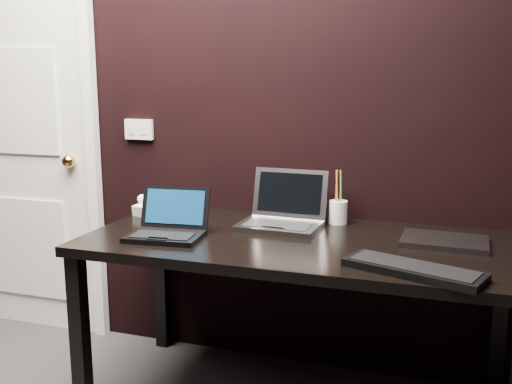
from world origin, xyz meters
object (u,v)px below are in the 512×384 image
(closed_laptop, at_px, (444,241))
(silver_laptop, at_px, (282,217))
(desk, at_px, (298,257))
(door, at_px, (18,140))
(netbook, at_px, (168,227))
(pen_cup, at_px, (338,211))
(desk_phone, at_px, (156,208))
(mobile_phone, at_px, (153,218))
(ext_keyboard, at_px, (413,269))

(closed_laptop, bearing_deg, silver_laptop, 174.67)
(desk, height_order, silver_laptop, silver_laptop)
(door, bearing_deg, desk, -12.82)
(netbook, bearing_deg, pen_cup, 35.08)
(desk_phone, bearing_deg, pen_cup, 7.77)
(mobile_phone, height_order, pen_cup, pen_cup)
(door, relative_size, closed_laptop, 6.49)
(netbook, distance_m, pen_cup, 0.75)
(netbook, distance_m, closed_laptop, 1.09)
(desk, bearing_deg, desk_phone, 165.92)
(door, distance_m, pen_cup, 1.77)
(netbook, xyz_separation_m, silver_laptop, (0.40, 0.30, 0.01))
(desk_phone, bearing_deg, mobile_phone, -65.18)
(closed_laptop, xyz_separation_m, pen_cup, (-0.45, 0.19, 0.04))
(silver_laptop, height_order, mobile_phone, silver_laptop)
(closed_laptop, height_order, mobile_phone, mobile_phone)
(desk, xyz_separation_m, closed_laptop, (0.55, 0.10, 0.09))
(mobile_phone, distance_m, pen_cup, 0.81)
(netbook, bearing_deg, closed_laptop, 12.54)
(desk, xyz_separation_m, mobile_phone, (-0.65, 0.00, 0.11))
(desk, height_order, pen_cup, pen_cup)
(closed_laptop, distance_m, desk_phone, 1.29)
(desk, relative_size, mobile_phone, 18.43)
(pen_cup, bearing_deg, desk_phone, -172.23)
(ext_keyboard, bearing_deg, netbook, 171.02)
(desk, distance_m, silver_laptop, 0.23)
(netbook, distance_m, mobile_phone, 0.19)
(netbook, height_order, ext_keyboard, netbook)
(netbook, bearing_deg, mobile_phone, 135.48)
(silver_laptop, distance_m, desk_phone, 0.62)
(desk, height_order, mobile_phone, mobile_phone)
(silver_laptop, bearing_deg, pen_cup, 31.23)
(netbook, xyz_separation_m, mobile_phone, (-0.14, 0.14, -0.00))
(desk_phone, relative_size, mobile_phone, 2.26)
(closed_laptop, bearing_deg, pen_cup, 156.54)
(desk_phone, bearing_deg, desk, -14.08)
(pen_cup, bearing_deg, netbook, -144.92)
(ext_keyboard, bearing_deg, pen_cup, 121.15)
(silver_laptop, xyz_separation_m, desk_phone, (-0.62, 0.02, -0.01))
(ext_keyboard, bearing_deg, mobile_phone, 165.33)
(silver_laptop, bearing_deg, netbook, -142.93)
(door, height_order, desk, door)
(desk_phone, bearing_deg, netbook, -54.95)
(desk_phone, xyz_separation_m, pen_cup, (0.84, 0.11, 0.02))
(desk_phone, height_order, pen_cup, pen_cup)
(silver_laptop, distance_m, closed_laptop, 0.67)
(pen_cup, bearing_deg, desk, -109.60)
(desk, relative_size, closed_laptop, 5.15)
(ext_keyboard, bearing_deg, desk, 148.00)
(door, xyz_separation_m, desk, (1.65, -0.38, -0.38))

